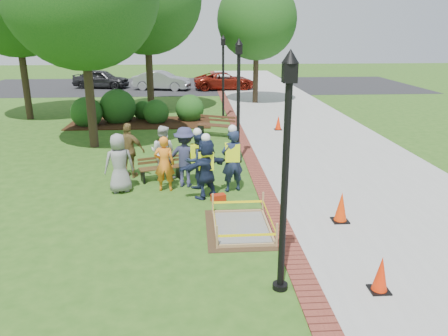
{
  "coord_description": "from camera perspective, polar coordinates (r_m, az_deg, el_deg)",
  "views": [
    {
      "loc": [
        -0.24,
        -9.87,
        4.55
      ],
      "look_at": [
        0.5,
        1.2,
        1.0
      ],
      "focal_mm": 35.0,
      "sensor_mm": 36.0,
      "label": 1
    }
  ],
  "objects": [
    {
      "name": "ground",
      "position": [
        10.87,
        -2.22,
        -7.01
      ],
      "size": [
        100.0,
        100.0,
        0.0
      ],
      "primitive_type": "plane",
      "color": "#285116",
      "rests_on": "ground"
    },
    {
      "name": "sidewalk",
      "position": [
        21.05,
        10.72,
        4.98
      ],
      "size": [
        6.0,
        60.0,
        0.02
      ],
      "primitive_type": "cube",
      "color": "#9E9E99",
      "rests_on": "ground"
    },
    {
      "name": "brick_edging",
      "position": [
        20.48,
        1.84,
        4.94
      ],
      "size": [
        0.5,
        60.0,
        0.03
      ],
      "primitive_type": "cube",
      "color": "maroon",
      "rests_on": "ground"
    },
    {
      "name": "mulch_bed",
      "position": [
        22.51,
        -10.86,
        5.82
      ],
      "size": [
        7.0,
        3.0,
        0.05
      ],
      "primitive_type": "cube",
      "color": "#381E0F",
      "rests_on": "ground"
    },
    {
      "name": "parking_lot",
      "position": [
        37.15,
        -3.5,
        10.69
      ],
      "size": [
        36.0,
        12.0,
        0.01
      ],
      "primitive_type": "cube",
      "color": "black",
      "rests_on": "ground"
    },
    {
      "name": "wet_concrete_pad",
      "position": [
        10.42,
        2.37,
        -6.75
      ],
      "size": [
        1.71,
        2.31,
        0.55
      ],
      "color": "#47331E",
      "rests_on": "ground"
    },
    {
      "name": "bench_near",
      "position": [
        13.85,
        -8.27,
        -0.63
      ],
      "size": [
        1.39,
        0.82,
        0.71
      ],
      "color": "brown",
      "rests_on": "ground"
    },
    {
      "name": "bench_far",
      "position": [
        19.3,
        -1.08,
        4.97
      ],
      "size": [
        1.72,
        1.17,
        0.89
      ],
      "color": "#522E1C",
      "rests_on": "ground"
    },
    {
      "name": "cone_front",
      "position": [
        8.53,
        19.79,
        -13.02
      ],
      "size": [
        0.36,
        0.36,
        0.71
      ],
      "color": "black",
      "rests_on": "ground"
    },
    {
      "name": "cone_back",
      "position": [
        11.08,
        15.05,
        -5.03
      ],
      "size": [
        0.4,
        0.4,
        0.78
      ],
      "color": "black",
      "rests_on": "ground"
    },
    {
      "name": "cone_far",
      "position": [
        20.66,
        7.11,
        5.84
      ],
      "size": [
        0.35,
        0.35,
        0.7
      ],
      "color": "black",
      "rests_on": "ground"
    },
    {
      "name": "toolbox",
      "position": [
        12.08,
        -0.75,
        -3.9
      ],
      "size": [
        0.44,
        0.33,
        0.19
      ],
      "primitive_type": "cube",
      "rotation": [
        0.0,
        0.0,
        0.33
      ],
      "color": "#A8240C",
      "rests_on": "ground"
    },
    {
      "name": "lamp_near",
      "position": [
        7.33,
        8.08,
        1.15
      ],
      "size": [
        0.28,
        0.28,
        4.26
      ],
      "color": "black",
      "rests_on": "ground"
    },
    {
      "name": "lamp_mid",
      "position": [
        15.09,
        1.9,
        9.85
      ],
      "size": [
        0.28,
        0.28,
        4.26
      ],
      "color": "black",
      "rests_on": "ground"
    },
    {
      "name": "lamp_far",
      "position": [
        23.02,
        -0.11,
        12.59
      ],
      "size": [
        0.28,
        0.28,
        4.26
      ],
      "color": "black",
      "rests_on": "ground"
    },
    {
      "name": "tree_right",
      "position": [
        28.06,
        4.32,
        18.75
      ],
      "size": [
        4.85,
        4.85,
        7.5
      ],
      "color": "#3D2D1E",
      "rests_on": "ground"
    },
    {
      "name": "shrub_a",
      "position": [
        22.53,
        -17.36,
        5.28
      ],
      "size": [
        1.53,
        1.53,
        1.53
      ],
      "primitive_type": "sphere",
      "color": "#124214",
      "rests_on": "ground"
    },
    {
      "name": "shrub_b",
      "position": [
        22.97,
        -13.57,
        5.82
      ],
      "size": [
        1.82,
        1.82,
        1.82
      ],
      "primitive_type": "sphere",
      "color": "#124214",
      "rests_on": "ground"
    },
    {
      "name": "shrub_c",
      "position": [
        22.42,
        -8.79,
        5.83
      ],
      "size": [
        1.28,
        1.28,
        1.28
      ],
      "primitive_type": "sphere",
      "color": "#124214",
      "rests_on": "ground"
    },
    {
      "name": "shrub_d",
      "position": [
        22.83,
        -4.46,
        6.2
      ],
      "size": [
        1.45,
        1.45,
        1.45
      ],
      "primitive_type": "sphere",
      "color": "#124214",
      "rests_on": "ground"
    },
    {
      "name": "shrub_e",
      "position": [
        23.55,
        -10.4,
        6.32
      ],
      "size": [
        1.05,
        1.05,
        1.05
      ],
      "primitive_type": "sphere",
      "color": "#124214",
      "rests_on": "ground"
    },
    {
      "name": "casual_person_a",
      "position": [
        12.88,
        -13.54,
        0.61
      ],
      "size": [
        0.64,
        0.52,
        1.73
      ],
      "color": "gray",
      "rests_on": "ground"
    },
    {
      "name": "casual_person_b",
      "position": [
        12.75,
        -7.8,
        0.54
      ],
      "size": [
        0.54,
        0.37,
        1.63
      ],
      "color": "orange",
      "rests_on": "ground"
    },
    {
      "name": "casual_person_c",
      "position": [
        13.86,
        -7.98,
        2.07
      ],
      "size": [
        0.63,
        0.53,
        1.69
      ],
      "color": "silver",
      "rests_on": "ground"
    },
    {
      "name": "casual_person_d",
      "position": [
        14.09,
        -12.28,
        2.23
      ],
      "size": [
        0.64,
        0.51,
        1.76
      ],
      "color": "brown",
      "rests_on": "ground"
    },
    {
      "name": "casual_person_e",
      "position": [
        13.02,
        -5.08,
        1.42
      ],
      "size": [
        0.65,
        0.5,
        1.81
      ],
      "color": "#2E3051",
      "rests_on": "ground"
    },
    {
      "name": "hivis_worker_a",
      "position": [
        12.09,
        -2.34,
        0.24
      ],
      "size": [
        0.65,
        0.6,
        1.85
      ],
      "color": "#1B2F46",
      "rests_on": "ground"
    },
    {
      "name": "hivis_worker_b",
      "position": [
        12.55,
        1.09,
        1.19
      ],
      "size": [
        0.68,
        0.55,
        1.98
      ],
      "color": "#171D3D",
      "rests_on": "ground"
    },
    {
      "name": "hivis_worker_c",
      "position": [
        12.89,
        -3.44,
        1.28
      ],
      "size": [
        0.63,
        0.57,
        1.82
      ],
      "color": "#152438",
      "rests_on": "ground"
    },
    {
      "name": "parked_car_a",
      "position": [
        36.82,
        -15.66,
        10.01
      ],
      "size": [
        3.07,
        5.27,
        1.61
      ],
      "primitive_type": "imported",
      "rotation": [
        0.0,
        0.0,
        1.38
      ],
      "color": "#252527",
      "rests_on": "ground"
    },
    {
      "name": "parked_car_b",
      "position": [
        34.83,
        -8.11,
        10.07
      ],
      "size": [
        3.15,
        5.15,
        1.56
      ],
      "primitive_type": "imported",
      "rotation": [
        0.0,
        0.0,
        1.33
      ],
      "color": "#97969B",
      "rests_on": "ground"
    },
    {
      "name": "parked_car_c",
      "position": [
        34.73,
        0.09,
        10.22
      ],
      "size": [
        2.33,
        4.59,
        1.44
      ],
      "primitive_type": "imported",
      "rotation": [
        0.0,
        0.0,
        1.66
      ],
      "color": "maroon",
      "rests_on": "ground"
    }
  ]
}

